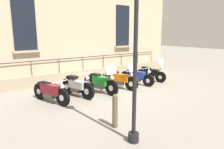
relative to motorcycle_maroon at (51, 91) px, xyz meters
The scene contains 10 objects.
ground_plane 3.00m from the motorcycle_maroon, 93.83° to the left, with size 60.00×60.00×0.00m, color gray.
building_facade 5.24m from the motorcycle_maroon, 136.35° to the left, with size 0.82×13.78×7.15m.
motorcycle_maroon is the anchor object (origin of this frame).
motorcycle_silver 1.21m from the motorcycle_maroon, 93.35° to the left, with size 1.98×0.79×1.12m.
motorcycle_green 2.35m from the motorcycle_maroon, 88.94° to the left, with size 2.18×0.73×1.32m.
motorcycle_orange 3.51m from the motorcycle_maroon, 90.41° to the left, with size 2.12×0.81×1.29m.
motorcycle_blue 4.80m from the motorcycle_maroon, 91.36° to the left, with size 2.10×0.71×0.98m.
motorcycle_black 5.99m from the motorcycle_maroon, 91.88° to the left, with size 1.86×0.79×1.37m.
lamppost 4.73m from the motorcycle_maroon, ahead, with size 0.32×0.32×4.55m.
bollard 3.35m from the motorcycle_maroon, 12.05° to the left, with size 0.16×0.16×1.02m.
Camera 1 is at (7.95, -5.71, 2.75)m, focal length 32.98 mm.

